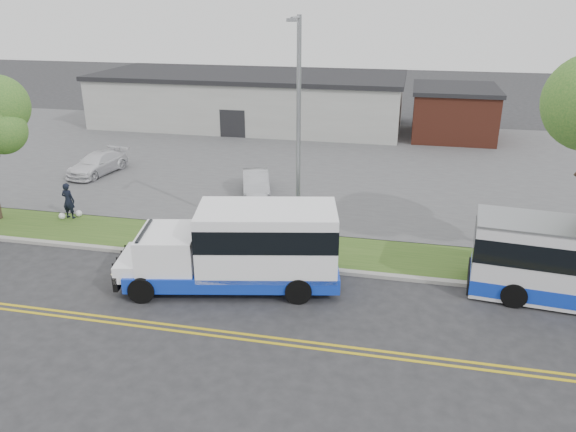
% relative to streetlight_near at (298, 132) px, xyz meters
% --- Properties ---
extents(ground, '(140.00, 140.00, 0.00)m').
position_rel_streetlight_near_xyz_m(ground, '(-3.00, -2.73, -5.23)').
color(ground, '#28282B').
rests_on(ground, ground).
extents(lane_line_north, '(70.00, 0.12, 0.01)m').
position_rel_streetlight_near_xyz_m(lane_line_north, '(-3.00, -6.58, -5.23)').
color(lane_line_north, gold).
rests_on(lane_line_north, ground).
extents(lane_line_south, '(70.00, 0.12, 0.01)m').
position_rel_streetlight_near_xyz_m(lane_line_south, '(-3.00, -6.88, -5.23)').
color(lane_line_south, gold).
rests_on(lane_line_south, ground).
extents(curb, '(80.00, 0.30, 0.15)m').
position_rel_streetlight_near_xyz_m(curb, '(-3.00, -1.63, -5.16)').
color(curb, '#9E9B93').
rests_on(curb, ground).
extents(verge, '(80.00, 3.30, 0.10)m').
position_rel_streetlight_near_xyz_m(verge, '(-3.00, 0.17, -5.18)').
color(verge, '#31521B').
rests_on(verge, ground).
extents(parking_lot, '(80.00, 25.00, 0.10)m').
position_rel_streetlight_near_xyz_m(parking_lot, '(-3.00, 14.27, -5.18)').
color(parking_lot, '#4C4C4F').
rests_on(parking_lot, ground).
extents(commercial_building, '(25.40, 10.40, 4.35)m').
position_rel_streetlight_near_xyz_m(commercial_building, '(-9.00, 24.27, -3.05)').
color(commercial_building, '#9E9E99').
rests_on(commercial_building, ground).
extents(brick_wing, '(6.30, 7.30, 3.90)m').
position_rel_streetlight_near_xyz_m(brick_wing, '(7.50, 23.27, -3.27)').
color(brick_wing, brown).
rests_on(brick_wing, ground).
extents(streetlight_near, '(0.35, 1.53, 9.50)m').
position_rel_streetlight_near_xyz_m(streetlight_near, '(0.00, 0.00, 0.00)').
color(streetlight_near, gray).
rests_on(streetlight_near, verge).
extents(shuttle_bus, '(8.48, 4.18, 3.13)m').
position_rel_streetlight_near_xyz_m(shuttle_bus, '(-1.27, -3.41, -3.56)').
color(shuttle_bus, '#1134B8').
rests_on(shuttle_bus, ground).
extents(pedestrian, '(0.67, 0.46, 1.78)m').
position_rel_streetlight_near_xyz_m(pedestrian, '(-11.61, 1.27, -4.24)').
color(pedestrian, black).
rests_on(pedestrian, verge).
extents(parked_car_a, '(2.51, 4.21, 1.31)m').
position_rel_streetlight_near_xyz_m(parked_car_a, '(-3.66, 6.63, -4.48)').
color(parked_car_a, '#A1A2A8').
rests_on(parked_car_a, parking_lot).
extents(parked_car_b, '(2.47, 4.63, 1.28)m').
position_rel_streetlight_near_xyz_m(parked_car_b, '(-14.13, 8.30, -4.49)').
color(parked_car_b, white).
rests_on(parked_car_b, parking_lot).
extents(grocery_bag_left, '(0.32, 0.32, 0.32)m').
position_rel_streetlight_near_xyz_m(grocery_bag_left, '(-11.91, 1.02, -4.97)').
color(grocery_bag_left, white).
rests_on(grocery_bag_left, verge).
extents(grocery_bag_right, '(0.32, 0.32, 0.32)m').
position_rel_streetlight_near_xyz_m(grocery_bag_right, '(-11.31, 1.52, -4.97)').
color(grocery_bag_right, white).
rests_on(grocery_bag_right, verge).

